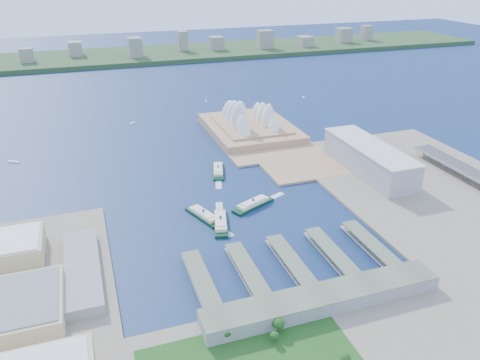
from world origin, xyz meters
name	(u,v)px	position (x,y,z in m)	size (l,w,h in m)	color
ground	(248,229)	(0.00, 0.00, 0.00)	(3000.00, 3000.00, 0.00)	#0F2649
east_land	(468,213)	(240.00, -50.00, 1.50)	(240.00, 500.00, 3.00)	gray
peninsula	(256,135)	(107.50, 260.00, 1.50)	(135.00, 220.00, 3.00)	tan
far_shore	(130,56)	(0.00, 980.00, 6.00)	(2200.00, 260.00, 12.00)	#2D4926
opera_house	(250,113)	(105.00, 280.00, 32.00)	(134.00, 180.00, 58.00)	white
toaster_building	(369,159)	(195.00, 80.00, 20.50)	(45.00, 155.00, 35.00)	#99999E
ferry_wharves	(290,262)	(14.00, -75.00, 4.65)	(184.00, 90.00, 9.30)	#576149
terminal_building	(323,299)	(15.00, -135.00, 9.00)	(200.00, 28.00, 12.00)	gray
far_skyline	(130,45)	(0.00, 960.00, 39.50)	(1900.00, 140.00, 55.00)	gray
ferry_a	(203,214)	(-37.81, 37.25, 5.02)	(13.52, 53.13, 10.05)	#0D351D
ferry_b	(218,169)	(11.16, 145.98, 5.01)	(13.48, 52.94, 10.01)	#0D351D
ferry_c	(221,220)	(-24.58, 16.72, 5.19)	(13.98, 54.92, 10.39)	#0D351D
ferry_d	(253,203)	(21.70, 43.06, 5.13)	(13.82, 54.29, 10.27)	#0D351D
boat_a	(13,162)	(-246.99, 269.87, 1.47)	(3.81, 15.25, 2.94)	white
boat_b	(132,123)	(-69.86, 386.42, 1.51)	(3.91, 11.17, 3.01)	white
boat_c	(304,97)	(279.92, 442.90, 1.25)	(3.24, 11.12, 2.50)	white
boat_e	(206,101)	(85.69, 480.30, 1.17)	(3.02, 9.49, 2.33)	white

